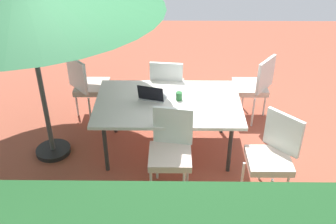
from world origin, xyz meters
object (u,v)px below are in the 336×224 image
chair_south (168,87)px  chair_southeast (88,84)px  chair_northwest (273,153)px  chair_north (171,148)px  chair_southwest (254,85)px  laptop (152,96)px  dining_table (168,105)px  cup (179,96)px

chair_south → chair_southeast: bearing=3.3°
chair_northwest → chair_southeast: bearing=-168.0°
chair_north → chair_northwest: bearing=4.5°
chair_south → chair_southwest: bearing=-170.7°
chair_south → laptop: chair_south is taller
dining_table → chair_southwest: 1.44m
chair_southeast → chair_northwest: (-2.27, 1.54, 0.00)m
dining_table → chair_north: bearing=93.2°
dining_table → chair_southeast: bearing=-34.1°
cup → chair_northwest: bearing=140.4°
chair_southeast → laptop: chair_southeast is taller
chair_northwest → chair_southwest: bearing=133.5°
chair_south → chair_southeast: same height
chair_southwest → laptop: (1.39, 0.72, 0.23)m
chair_southwest → laptop: size_ratio=2.62×
chair_north → chair_south: bearing=100.6°
dining_table → chair_south: (0.01, -0.72, -0.13)m
chair_south → cup: bearing=108.6°
dining_table → laptop: (0.19, -0.07, 0.10)m
chair_north → cup: (-0.10, -0.75, 0.23)m
chair_southeast → chair_northwest: bearing=-166.9°
chair_southwest → chair_southeast: bearing=-51.5°
chair_southwest → laptop: chair_southwest is taller
chair_southwest → chair_north: size_ratio=1.00×
chair_southeast → chair_southwest: bearing=-132.3°
chair_southeast → cup: chair_southeast is taller
chair_northwest → laptop: (1.32, -0.84, 0.23)m
dining_table → chair_southeast: size_ratio=1.81×
cup → chair_south: bearing=-77.4°
cup → dining_table: bearing=22.2°
chair_south → chair_southeast: (1.12, -0.05, 0.00)m
chair_south → laptop: bearing=80.7°
chair_south → laptop: size_ratio=2.62×
chair_northwest → laptop: bearing=-166.2°
laptop → chair_south: bearing=-89.7°
chair_north → laptop: 0.83m
dining_table → laptop: laptop is taller
chair_southwest → chair_southeast: 2.34m
chair_southwest → dining_table: bearing=-18.8°
chair_southeast → chair_northwest: same height
chair_southwest → cup: bearing=-17.6°
chair_southwest → cup: chair_southwest is taller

